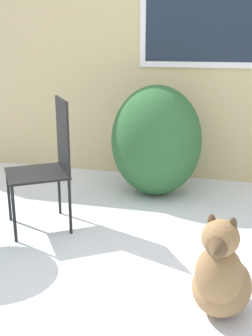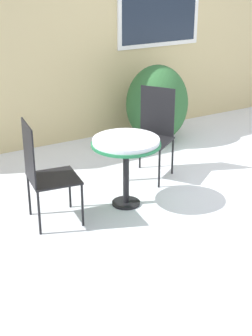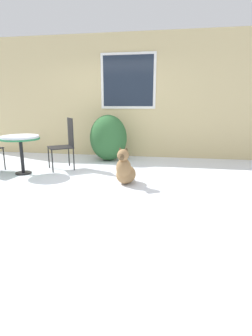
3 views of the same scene
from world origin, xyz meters
name	(u,v)px [view 3 (image 3 of 3)]	position (x,y,z in m)	size (l,w,h in m)	color
ground_plane	(87,177)	(0.00, 0.00, 0.00)	(16.00, 16.00, 0.00)	white
house_wall	(113,96)	(0.02, 2.20, 1.52)	(8.00, 0.10, 3.00)	#D1BC84
shrub_left	(108,138)	(0.05, 1.57, 0.54)	(0.89, 0.82, 1.09)	#2D6033
patio_table	(20,141)	(-1.32, 0.06, 0.65)	(0.72, 0.72, 0.75)	black
patio_chair_near_table	(65,142)	(-0.65, 0.59, 0.57)	(0.65, 0.65, 1.06)	black
dog	(125,171)	(0.78, -0.28, 0.24)	(0.39, 0.62, 0.64)	#937047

